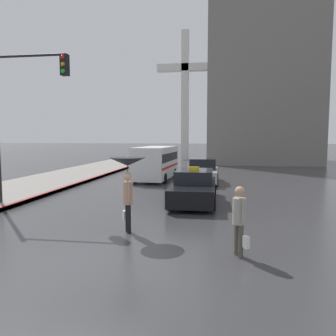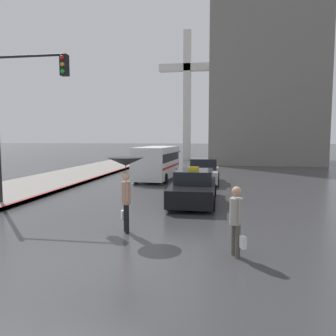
{
  "view_description": "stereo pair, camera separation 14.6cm",
  "coord_description": "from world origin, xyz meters",
  "px_view_note": "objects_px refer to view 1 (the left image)",
  "views": [
    {
      "loc": [
        2.84,
        -6.86,
        2.82
      ],
      "look_at": [
        0.56,
        8.25,
        1.4
      ],
      "focal_mm": 35.0,
      "sensor_mm": 36.0,
      "label": 1
    },
    {
      "loc": [
        2.99,
        -6.84,
        2.82
      ],
      "look_at": [
        0.56,
        8.25,
        1.4
      ],
      "focal_mm": 35.0,
      "sensor_mm": 36.0,
      "label": 2
    }
  ],
  "objects_px": {
    "pedestrian_man": "(240,216)",
    "traffic_light": "(23,100)",
    "monument_cross": "(185,87)",
    "sedan_red": "(203,172)",
    "ambulance_van": "(156,161)",
    "pedestrian_with_umbrella": "(128,171)",
    "taxi": "(194,187)"
  },
  "relations": [
    {
      "from": "pedestrian_man",
      "to": "traffic_light",
      "type": "bearing_deg",
      "value": -140.58
    },
    {
      "from": "taxi",
      "to": "sedan_red",
      "type": "height_order",
      "value": "taxi"
    },
    {
      "from": "ambulance_van",
      "to": "traffic_light",
      "type": "relative_size",
      "value": 0.86
    },
    {
      "from": "sedan_red",
      "to": "taxi",
      "type": "bearing_deg",
      "value": 89.03
    },
    {
      "from": "sedan_red",
      "to": "monument_cross",
      "type": "relative_size",
      "value": 0.26
    },
    {
      "from": "ambulance_van",
      "to": "pedestrian_with_umbrella",
      "type": "height_order",
      "value": "pedestrian_with_umbrella"
    },
    {
      "from": "sedan_red",
      "to": "pedestrian_man",
      "type": "height_order",
      "value": "pedestrian_man"
    },
    {
      "from": "sedan_red",
      "to": "monument_cross",
      "type": "bearing_deg",
      "value": -81.27
    },
    {
      "from": "pedestrian_with_umbrella",
      "to": "traffic_light",
      "type": "distance_m",
      "value": 6.24
    },
    {
      "from": "monument_cross",
      "to": "taxi",
      "type": "bearing_deg",
      "value": -83.48
    },
    {
      "from": "pedestrian_with_umbrella",
      "to": "monument_cross",
      "type": "height_order",
      "value": "monument_cross"
    },
    {
      "from": "ambulance_van",
      "to": "taxi",
      "type": "bearing_deg",
      "value": 116.39
    },
    {
      "from": "taxi",
      "to": "sedan_red",
      "type": "distance_m",
      "value": 6.29
    },
    {
      "from": "taxi",
      "to": "pedestrian_man",
      "type": "relative_size",
      "value": 2.85
    },
    {
      "from": "pedestrian_with_umbrella",
      "to": "taxi",
      "type": "bearing_deg",
      "value": -45.8
    },
    {
      "from": "ambulance_van",
      "to": "pedestrian_with_umbrella",
      "type": "xyz_separation_m",
      "value": [
        1.46,
        -12.19,
        0.62
      ]
    },
    {
      "from": "pedestrian_with_umbrella",
      "to": "ambulance_van",
      "type": "bearing_deg",
      "value": -20.6
    },
    {
      "from": "monument_cross",
      "to": "pedestrian_with_umbrella",
      "type": "bearing_deg",
      "value": -87.31
    },
    {
      "from": "taxi",
      "to": "ambulance_van",
      "type": "relative_size",
      "value": 0.89
    },
    {
      "from": "traffic_light",
      "to": "taxi",
      "type": "bearing_deg",
      "value": 17.5
    },
    {
      "from": "pedestrian_with_umbrella",
      "to": "pedestrian_man",
      "type": "relative_size",
      "value": 1.33
    },
    {
      "from": "pedestrian_man",
      "to": "monument_cross",
      "type": "relative_size",
      "value": 0.11
    },
    {
      "from": "sedan_red",
      "to": "ambulance_van",
      "type": "relative_size",
      "value": 0.78
    },
    {
      "from": "monument_cross",
      "to": "sedan_red",
      "type": "bearing_deg",
      "value": -81.27
    },
    {
      "from": "taxi",
      "to": "ambulance_van",
      "type": "distance_m",
      "value": 7.95
    },
    {
      "from": "taxi",
      "to": "pedestrian_with_umbrella",
      "type": "xyz_separation_m",
      "value": [
        -1.62,
        -4.88,
        1.21
      ]
    },
    {
      "from": "taxi",
      "to": "pedestrian_with_umbrella",
      "type": "bearing_deg",
      "value": 71.65
    },
    {
      "from": "monument_cross",
      "to": "traffic_light",
      "type": "bearing_deg",
      "value": -96.77
    },
    {
      "from": "ambulance_van",
      "to": "pedestrian_with_umbrella",
      "type": "relative_size",
      "value": 2.41
    },
    {
      "from": "pedestrian_man",
      "to": "pedestrian_with_umbrella",
      "type": "bearing_deg",
      "value": -138.82
    },
    {
      "from": "sedan_red",
      "to": "pedestrian_man",
      "type": "xyz_separation_m",
      "value": [
        1.42,
        -12.72,
        0.29
      ]
    },
    {
      "from": "taxi",
      "to": "pedestrian_with_umbrella",
      "type": "height_order",
      "value": "pedestrian_with_umbrella"
    }
  ]
}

